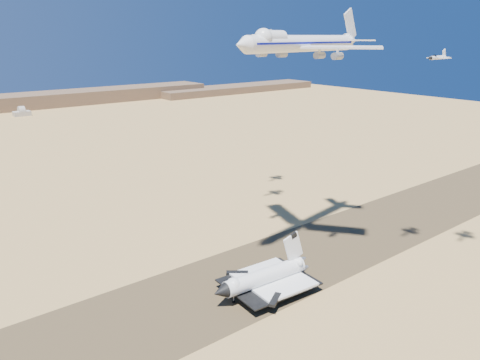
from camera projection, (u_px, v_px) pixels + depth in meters
ground at (243, 280)px, 185.59m from camera, size 1200.00×1200.00×0.00m
runway at (243, 280)px, 185.58m from camera, size 600.00×50.00×0.06m
ridgeline at (31, 103)px, 616.13m from camera, size 960.00×90.00×18.00m
shuttle at (264, 278)px, 175.52m from camera, size 42.58×27.72×20.94m
carrier_747 at (300, 43)px, 183.10m from camera, size 81.41×62.01×20.20m
crew_a at (296, 290)px, 176.46m from camera, size 0.63×0.78×1.86m
crew_b at (294, 292)px, 175.26m from camera, size 0.94×0.96×1.76m
crew_c at (298, 292)px, 175.47m from camera, size 1.04×0.93×1.60m
chase_jet_a at (437, 57)px, 175.38m from camera, size 15.40×8.45×3.84m
chase_jet_e at (261, 36)px, 227.54m from camera, size 16.32×8.62×4.06m
chase_jet_f at (265, 37)px, 257.35m from camera, size 15.96×9.37×4.08m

